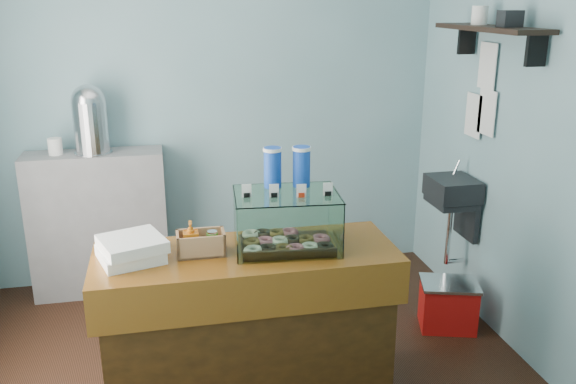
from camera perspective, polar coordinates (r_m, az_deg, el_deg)
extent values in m
plane|color=black|center=(3.89, -4.19, -16.38)|extent=(3.50, 3.50, 0.00)
cube|color=#719CA5|center=(4.78, -7.12, 8.22)|extent=(3.50, 0.04, 2.80)
cube|color=#719CA5|center=(1.91, 1.25, -6.32)|extent=(3.50, 0.04, 2.80)
cube|color=#719CA5|center=(3.93, 21.54, 5.07)|extent=(0.04, 3.00, 2.80)
cube|color=black|center=(4.43, 15.15, 0.32)|extent=(0.30, 0.35, 0.15)
cube|color=black|center=(4.55, 16.41, -1.98)|extent=(0.04, 0.30, 0.35)
cylinder|color=silver|center=(4.51, 15.50, 2.20)|extent=(0.02, 0.02, 0.12)
cylinder|color=silver|center=(4.54, 14.80, -3.90)|extent=(0.04, 0.04, 0.45)
cube|color=black|center=(4.04, 18.39, 14.33)|extent=(0.25, 1.00, 0.03)
cube|color=black|center=(3.74, 22.21, 12.19)|extent=(0.12, 0.03, 0.18)
cube|color=black|center=(4.42, 16.39, 13.43)|extent=(0.12, 0.03, 0.18)
cube|color=white|center=(4.29, 18.10, 7.08)|extent=(0.01, 0.21, 0.30)
cube|color=white|center=(4.44, 16.96, 6.87)|extent=(0.01, 0.21, 0.30)
cube|color=white|center=(4.29, 18.16, 11.14)|extent=(0.01, 0.21, 0.30)
cube|color=#48280D|center=(3.46, -3.75, -12.90)|extent=(1.50, 0.56, 0.84)
cube|color=#4E220A|center=(3.25, -3.91, -6.06)|extent=(1.60, 0.60, 0.06)
cube|color=#4E220A|center=(3.05, -3.08, -10.20)|extent=(1.60, 0.04, 0.18)
cube|color=gray|center=(4.83, -17.24, -2.82)|extent=(1.00, 0.32, 1.10)
cube|color=#361B10|center=(3.29, -0.15, -4.98)|extent=(0.51, 0.39, 0.02)
torus|color=silver|center=(3.16, -3.20, -5.46)|extent=(0.10, 0.10, 0.03)
torus|color=black|center=(3.16, -1.88, -5.40)|extent=(0.10, 0.10, 0.03)
torus|color=brown|center=(3.17, -0.56, -5.34)|extent=(0.10, 0.10, 0.03)
torus|color=#D26372|center=(3.18, 0.75, -5.27)|extent=(0.10, 0.10, 0.03)
torus|color=silver|center=(3.19, 2.06, -5.21)|extent=(0.10, 0.10, 0.03)
torus|color=black|center=(3.20, 3.35, -5.14)|extent=(0.10, 0.10, 0.03)
torus|color=brown|center=(3.26, -3.35, -4.69)|extent=(0.10, 0.10, 0.03)
torus|color=#D26372|center=(3.27, -2.06, -4.63)|extent=(0.10, 0.10, 0.03)
torus|color=silver|center=(3.27, -0.79, -4.57)|extent=(0.10, 0.10, 0.03)
torus|color=black|center=(3.28, 0.48, -4.51)|extent=(0.10, 0.10, 0.03)
torus|color=brown|center=(3.29, 1.75, -4.45)|extent=(0.10, 0.10, 0.03)
torus|color=#D26372|center=(3.30, 3.00, -4.39)|extent=(0.10, 0.10, 0.03)
torus|color=silver|center=(3.36, -3.48, -3.96)|extent=(0.10, 0.10, 0.03)
torus|color=black|center=(3.37, -2.24, -3.91)|extent=(0.10, 0.10, 0.03)
torus|color=brown|center=(3.38, -1.00, -3.85)|extent=(0.10, 0.10, 0.03)
torus|color=#D26372|center=(3.38, 0.23, -3.80)|extent=(0.10, 0.10, 0.03)
cube|color=white|center=(3.05, 0.30, -4.02)|extent=(0.54, 0.05, 0.29)
cube|color=white|center=(3.42, -0.55, -1.60)|extent=(0.54, 0.05, 0.29)
cube|color=white|center=(3.22, -4.93, -2.94)|extent=(0.04, 0.39, 0.29)
cube|color=white|center=(3.28, 4.53, -2.53)|extent=(0.04, 0.39, 0.29)
cube|color=white|center=(3.19, -0.15, -0.21)|extent=(0.58, 0.45, 0.01)
cube|color=white|center=(3.11, -3.87, 0.02)|extent=(0.05, 0.01, 0.07)
cube|color=black|center=(3.12, -3.87, -0.38)|extent=(0.03, 0.02, 0.02)
cube|color=white|center=(3.12, -1.32, 0.12)|extent=(0.05, 0.01, 0.07)
cube|color=black|center=(3.13, -1.31, -0.28)|extent=(0.03, 0.02, 0.02)
cube|color=white|center=(3.14, 1.22, 0.22)|extent=(0.05, 0.01, 0.07)
cube|color=red|center=(3.14, 1.22, -0.18)|extent=(0.03, 0.02, 0.02)
cube|color=white|center=(3.16, 3.73, 0.31)|extent=(0.05, 0.01, 0.07)
cube|color=black|center=(3.17, 3.72, -0.09)|extent=(0.03, 0.02, 0.02)
cylinder|color=blue|center=(3.27, -1.45, 2.31)|extent=(0.09, 0.09, 0.22)
cylinder|color=white|center=(3.24, -1.46, 4.01)|extent=(0.10, 0.10, 0.02)
cylinder|color=blue|center=(3.29, 1.27, 2.40)|extent=(0.09, 0.09, 0.22)
cylinder|color=white|center=(3.26, 1.28, 4.09)|extent=(0.10, 0.10, 0.02)
cube|color=tan|center=(3.23, -8.10, -5.65)|extent=(0.25, 0.15, 0.01)
cube|color=tan|center=(3.15, -8.06, -5.23)|extent=(0.25, 0.02, 0.12)
cube|color=tan|center=(3.27, -8.22, -4.31)|extent=(0.25, 0.02, 0.12)
cube|color=tan|center=(3.21, -10.25, -4.90)|extent=(0.02, 0.15, 0.12)
cube|color=tan|center=(3.22, -6.04, -4.62)|extent=(0.02, 0.15, 0.12)
imported|color=#C86612|center=(3.20, -9.07, -4.19)|extent=(0.08, 0.08, 0.17)
cylinder|color=#418023|center=(3.21, -7.07, -4.66)|extent=(0.06, 0.06, 0.10)
cylinder|color=silver|center=(3.19, -7.11, -3.75)|extent=(0.05, 0.05, 0.01)
cube|color=white|center=(3.23, -14.53, -5.65)|extent=(0.37, 0.37, 0.06)
cube|color=white|center=(3.20, -14.39, -4.71)|extent=(0.38, 0.38, 0.06)
cylinder|color=silver|center=(4.65, -17.73, 3.54)|extent=(0.27, 0.27, 0.01)
cylinder|color=silver|center=(4.61, -17.95, 5.81)|extent=(0.24, 0.24, 0.37)
sphere|color=silver|center=(4.58, -18.17, 8.06)|extent=(0.24, 0.24, 0.24)
cube|color=red|center=(4.39, 14.73, -10.28)|extent=(0.43, 0.37, 0.32)
cube|color=silver|center=(4.32, 14.91, -8.29)|extent=(0.45, 0.39, 0.02)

